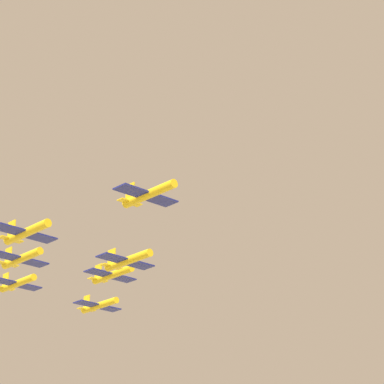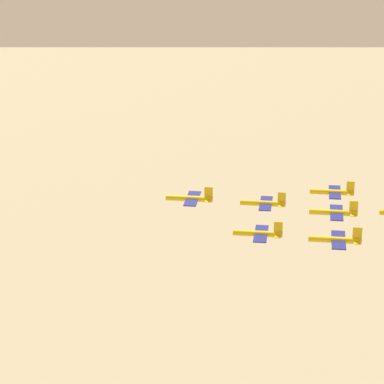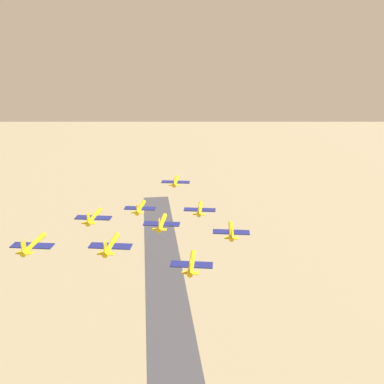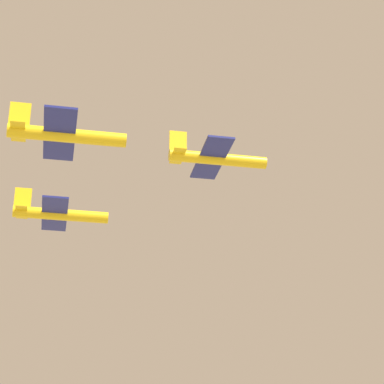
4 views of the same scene
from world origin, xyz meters
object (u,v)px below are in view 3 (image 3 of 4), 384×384
object	(u,v)px
jet_2	(200,209)
jet_7	(111,245)
jet_0	(176,182)
jet_5	(231,231)
jet_1	(140,208)
jet_4	(162,223)
jet_6	(33,245)
jet_8	(192,264)
jet_3	(94,217)

from	to	relation	value
jet_2	jet_7	bearing A→B (deg)	-120.47
jet_0	jet_5	distance (m)	38.02
jet_1	jet_4	size ratio (longest dim) A/B	1.00
jet_6	jet_8	xyz separation A→B (m)	(-30.89, 22.78, -3.45)
jet_2	jet_8	world-z (taller)	jet_2
jet_2	jet_5	distance (m)	18.93
jet_0	jet_2	bearing A→B (deg)	-59.53
jet_0	jet_5	bearing A→B (deg)	-59.53
jet_1	jet_6	world-z (taller)	jet_6
jet_1	jet_7	distance (m)	32.79
jet_2	jet_8	size ratio (longest dim) A/B	1.00
jet_1	jet_6	bearing A→B (deg)	-120.47
jet_7	jet_8	size ratio (longest dim) A/B	1.00
jet_1	jet_4	world-z (taller)	jet_4
jet_7	jet_8	distance (m)	19.62
jet_2	jet_6	xyz separation A→B (m)	(50.25, 3.47, 2.56)
jet_0	jet_1	world-z (taller)	jet_0
jet_6	jet_7	world-z (taller)	jet_7
jet_4	jet_5	world-z (taller)	jet_4
jet_7	jet_8	world-z (taller)	jet_7
jet_8	jet_2	bearing A→B (deg)	90.00
jet_3	jet_8	size ratio (longest dim) A/B	1.00
jet_1	jet_3	bearing A→B (deg)	-120.47
jet_1	jet_4	bearing A→B (deg)	-59.53
jet_5	jet_6	world-z (taller)	jet_6
jet_3	jet_6	world-z (taller)	jet_3
jet_6	jet_2	bearing A→B (deg)	40.36
jet_4	jet_5	distance (m)	19.27
jet_1	jet_5	bearing A→B (deg)	-29.54
jet_1	jet_4	distance (m)	19.04
jet_1	jet_4	xyz separation A→B (m)	(1.96, 18.82, 2.12)
jet_2	jet_7	size ratio (longest dim) A/B	1.00
jet_0	jet_6	size ratio (longest dim) A/B	1.00
jet_6	jet_8	world-z (taller)	jet_6
jet_3	jet_8	world-z (taller)	jet_3
jet_1	jet_8	distance (m)	37.86
jet_8	jet_7	bearing A→B (deg)	180.00
jet_7	jet_1	bearing A→B (deg)	90.00
jet_0	jet_1	xyz separation A→B (m)	(17.40, 7.43, -3.93)
jet_0	jet_2	xyz separation A→B (m)	(1.96, 18.82, -3.85)
jet_6	jet_7	size ratio (longest dim) A/B	1.00
jet_3	jet_8	xyz separation A→B (m)	(-13.48, 30.21, -4.11)
jet_3	jet_5	xyz separation A→B (m)	(-30.89, 22.78, -2.98)
jet_5	jet_7	size ratio (longest dim) A/B	1.00
jet_7	jet_6	bearing A→B (deg)	180.00
jet_1	jet_3	world-z (taller)	jet_3
jet_4	jet_8	size ratio (longest dim) A/B	1.00
jet_3	jet_6	distance (m)	18.94
jet_5	jet_8	xyz separation A→B (m)	(17.40, 7.43, -1.13)
jet_7	jet_4	bearing A→B (deg)	59.53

